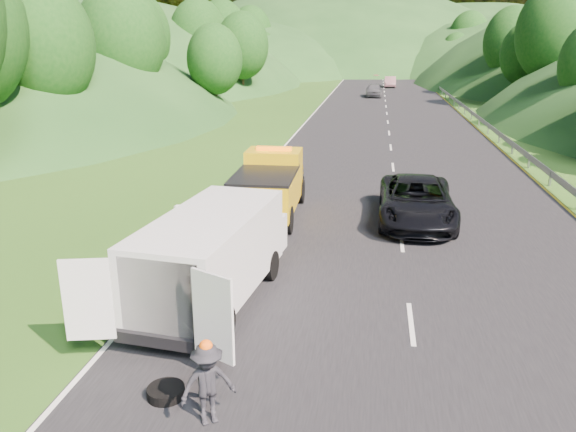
% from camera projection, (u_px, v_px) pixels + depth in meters
% --- Properties ---
extents(ground, '(320.00, 320.00, 0.00)m').
position_uv_depth(ground, '(301.00, 283.00, 16.08)').
color(ground, '#38661E').
rests_on(ground, ground).
extents(road_surface, '(14.00, 200.00, 0.02)m').
position_uv_depth(road_surface, '(387.00, 114.00, 53.36)').
color(road_surface, black).
rests_on(road_surface, ground).
extents(guardrail, '(0.06, 140.00, 1.52)m').
position_uv_depth(guardrail, '(450.00, 101.00, 64.09)').
color(guardrail, gray).
rests_on(guardrail, ground).
extents(tree_line_left, '(14.00, 140.00, 14.00)m').
position_uv_depth(tree_line_left, '(219.00, 92.00, 75.42)').
color(tree_line_left, '#245017').
rests_on(tree_line_left, ground).
extents(tree_line_right, '(14.00, 140.00, 14.00)m').
position_uv_depth(tree_line_right, '(548.00, 97.00, 69.32)').
color(tree_line_right, '#245017').
rests_on(tree_line_right, ground).
extents(hills_backdrop, '(201.00, 288.60, 44.00)m').
position_uv_depth(hills_backdrop, '(395.00, 68.00, 142.17)').
color(hills_backdrop, '#2D5B23').
rests_on(hills_backdrop, ground).
extents(tow_truck, '(2.39, 6.02, 2.56)m').
position_uv_depth(tow_truck, '(270.00, 185.00, 21.92)').
color(tow_truck, black).
rests_on(tow_truck, ground).
extents(white_van, '(3.78, 7.21, 2.46)m').
position_uv_depth(white_van, '(214.00, 252.00, 14.55)').
color(white_van, black).
rests_on(white_van, ground).
extents(woman, '(0.53, 0.68, 1.73)m').
position_uv_depth(woman, '(183.00, 257.00, 18.04)').
color(woman, white).
rests_on(woman, ground).
extents(child, '(0.58, 0.53, 0.96)m').
position_uv_depth(child, '(244.00, 276.00, 16.53)').
color(child, '#CCD370').
rests_on(child, ground).
extents(worker, '(1.18, 1.05, 1.58)m').
position_uv_depth(worker, '(210.00, 423.00, 10.21)').
color(worker, black).
rests_on(worker, ground).
extents(suitcase, '(0.44, 0.32, 0.63)m').
position_uv_depth(suitcase, '(144.00, 257.00, 17.15)').
color(suitcase, '#4F503C').
rests_on(suitcase, ground).
extents(spare_tire, '(0.74, 0.74, 0.20)m').
position_uv_depth(spare_tire, '(166.00, 397.00, 10.93)').
color(spare_tire, black).
rests_on(spare_tire, ground).
extents(passing_suv, '(2.84, 6.02, 1.66)m').
position_uv_depth(passing_suv, '(415.00, 222.00, 21.50)').
color(passing_suv, black).
rests_on(passing_suv, ground).
extents(dist_car_a, '(1.90, 4.73, 1.61)m').
position_uv_depth(dist_car_a, '(374.00, 97.00, 69.14)').
color(dist_car_a, '#46464A').
rests_on(dist_car_a, ground).
extents(dist_car_b, '(1.63, 4.66, 1.54)m').
position_uv_depth(dist_car_b, '(390.00, 87.00, 83.55)').
color(dist_car_b, '#785056').
rests_on(dist_car_b, ground).
extents(dist_car_c, '(1.90, 4.67, 1.36)m').
position_uv_depth(dist_car_c, '(375.00, 79.00, 102.70)').
color(dist_car_c, '#9F624F').
rests_on(dist_car_c, ground).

